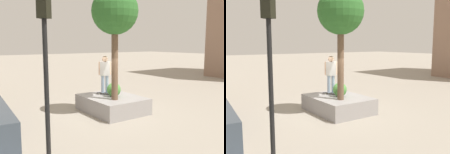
% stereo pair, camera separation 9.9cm
% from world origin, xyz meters
% --- Properties ---
extents(ground_plane, '(120.00, 120.00, 0.00)m').
position_xyz_m(ground_plane, '(0.00, 0.00, 0.00)').
color(ground_plane, '#9E9384').
extents(planter_ledge, '(2.94, 2.28, 0.72)m').
position_xyz_m(planter_ledge, '(-0.06, -0.09, 0.36)').
color(planter_ledge, gray).
rests_on(planter_ledge, ground).
extents(plaza_tree, '(1.96, 1.96, 4.73)m').
position_xyz_m(plaza_tree, '(-0.66, 0.19, 4.40)').
color(plaza_tree, brown).
rests_on(plaza_tree, planter_ledge).
extents(boxwood_shrub, '(0.64, 0.64, 0.64)m').
position_xyz_m(boxwood_shrub, '(-0.12, -0.15, 1.04)').
color(boxwood_shrub, '#4C8C3D').
rests_on(boxwood_shrub, planter_ledge).
extents(skateboard, '(0.69, 0.74, 0.07)m').
position_xyz_m(skateboard, '(0.53, -0.09, 0.77)').
color(skateboard, black).
rests_on(skateboard, planter_ledge).
extents(skateboarder, '(0.41, 0.53, 1.76)m').
position_xyz_m(skateboarder, '(0.53, -0.09, 1.80)').
color(skateboarder, '#8C9EB7').
rests_on(skateboarder, skateboard).
extents(traffic_light_median, '(0.37, 0.37, 4.59)m').
position_xyz_m(traffic_light_median, '(-3.32, 4.21, 3.13)').
color(traffic_light_median, black).
rests_on(traffic_light_median, ground).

